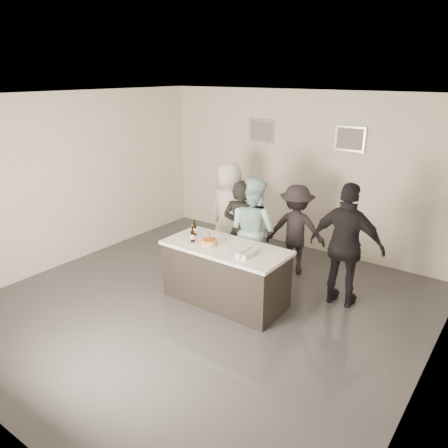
% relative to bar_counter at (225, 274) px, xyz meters
% --- Properties ---
extents(floor, '(6.00, 6.00, 0.00)m').
position_rel_bar_counter_xyz_m(floor, '(-0.17, -0.30, -0.45)').
color(floor, '#3D3D42').
rests_on(floor, ground).
extents(ceiling, '(6.00, 6.00, 0.00)m').
position_rel_bar_counter_xyz_m(ceiling, '(-0.17, -0.30, 2.55)').
color(ceiling, white).
extents(wall_back, '(6.00, 0.04, 3.00)m').
position_rel_bar_counter_xyz_m(wall_back, '(-0.17, 2.70, 1.05)').
color(wall_back, silver).
rests_on(wall_back, ground).
extents(wall_left, '(0.04, 6.00, 3.00)m').
position_rel_bar_counter_xyz_m(wall_left, '(-3.17, -0.30, 1.05)').
color(wall_left, silver).
rests_on(wall_left, ground).
extents(wall_right, '(0.04, 6.00, 3.00)m').
position_rel_bar_counter_xyz_m(wall_right, '(2.83, -0.30, 1.05)').
color(wall_right, silver).
rests_on(wall_right, ground).
extents(picture_left, '(0.54, 0.04, 0.44)m').
position_rel_bar_counter_xyz_m(picture_left, '(-1.07, 2.67, 1.75)').
color(picture_left, '#B2B2B7').
rests_on(picture_left, wall_back).
extents(picture_right, '(0.54, 0.04, 0.44)m').
position_rel_bar_counter_xyz_m(picture_right, '(0.73, 2.67, 1.75)').
color(picture_right, '#B2B2B7').
rests_on(picture_right, wall_back).
extents(bar_counter, '(1.86, 0.86, 0.90)m').
position_rel_bar_counter_xyz_m(bar_counter, '(0.00, 0.00, 0.00)').
color(bar_counter, white).
rests_on(bar_counter, ground).
extents(cake, '(0.24, 0.24, 0.07)m').
position_rel_bar_counter_xyz_m(cake, '(-0.22, -0.10, 0.49)').
color(cake, orange).
rests_on(cake, bar_counter).
extents(beer_bottle_a, '(0.07, 0.07, 0.26)m').
position_rel_bar_counter_xyz_m(beer_bottle_a, '(-0.65, 0.08, 0.58)').
color(beer_bottle_a, black).
rests_on(beer_bottle_a, bar_counter).
extents(beer_bottle_b, '(0.07, 0.07, 0.26)m').
position_rel_bar_counter_xyz_m(beer_bottle_b, '(-0.49, -0.15, 0.58)').
color(beer_bottle_b, black).
rests_on(beer_bottle_b, bar_counter).
extents(tumbler_cluster, '(0.19, 0.40, 0.08)m').
position_rel_bar_counter_xyz_m(tumbler_cluster, '(0.44, -0.08, 0.49)').
color(tumbler_cluster, '#C77C12').
rests_on(tumbler_cluster, bar_counter).
extents(candles, '(0.24, 0.08, 0.01)m').
position_rel_bar_counter_xyz_m(candles, '(-0.23, -0.27, 0.45)').
color(candles, pink).
rests_on(candles, bar_counter).
extents(person_main_black, '(0.68, 0.50, 1.70)m').
position_rel_bar_counter_xyz_m(person_main_black, '(-0.23, 0.74, 0.40)').
color(person_main_black, black).
rests_on(person_main_black, ground).
extents(person_main_blue, '(0.95, 0.80, 1.76)m').
position_rel_bar_counter_xyz_m(person_main_blue, '(-0.07, 0.85, 0.43)').
color(person_main_blue, '#ADDFE2').
rests_on(person_main_blue, ground).
extents(person_guest_left, '(0.93, 0.66, 1.78)m').
position_rel_bar_counter_xyz_m(person_guest_left, '(-0.96, 1.42, 0.44)').
color(person_guest_left, silver).
rests_on(person_guest_left, ground).
extents(person_guest_right, '(1.12, 0.52, 1.86)m').
position_rel_bar_counter_xyz_m(person_guest_right, '(1.44, 0.98, 0.48)').
color(person_guest_right, black).
rests_on(person_guest_right, ground).
extents(person_guest_back, '(1.14, 0.91, 1.55)m').
position_rel_bar_counter_xyz_m(person_guest_back, '(0.35, 1.55, 0.33)').
color(person_guest_back, black).
rests_on(person_guest_back, ground).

